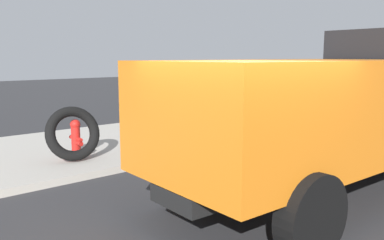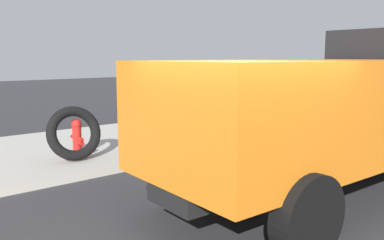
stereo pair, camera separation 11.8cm
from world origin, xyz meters
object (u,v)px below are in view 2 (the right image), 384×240
Objects in this scene: fire_hydrant at (77,137)px; loose_tire at (74,133)px; dump_truck_orange at (339,105)px; stop_sign at (215,88)px.

loose_tire is (-0.18, -0.25, 0.14)m from fire_hydrant.
dump_truck_orange is at bearing -61.55° from fire_hydrant.
stop_sign is at bearing -16.71° from fire_hydrant.
stop_sign is (3.56, -0.77, 0.87)m from loose_tire.
stop_sign is 4.01m from dump_truck_orange.
loose_tire is at bearing 121.32° from dump_truck_orange.
loose_tire is at bearing 167.85° from stop_sign.
dump_truck_orange is (2.69, -4.96, 0.99)m from fire_hydrant.
loose_tire reaches higher than fire_hydrant.
stop_sign is at bearing -12.15° from loose_tire.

